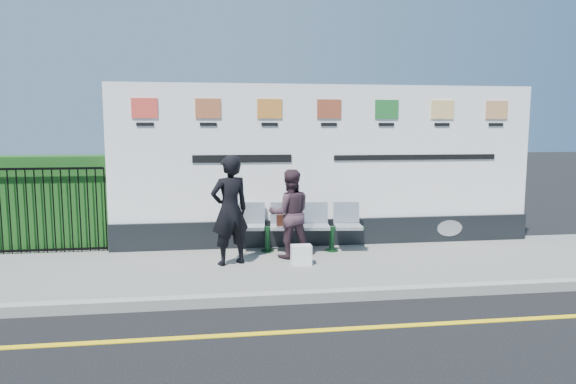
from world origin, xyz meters
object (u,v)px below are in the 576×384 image
object	(u,v)px
billboard	(327,176)
bench	(300,238)
woman_right	(290,214)
woman_left	(230,210)

from	to	relation	value
billboard	bench	bearing A→B (deg)	-140.31
bench	woman_right	xyz separation A→B (m)	(-0.24, -0.41, 0.52)
billboard	woman_right	xyz separation A→B (m)	(-0.85, -0.91, -0.54)
woman_right	billboard	bearing A→B (deg)	-135.19
bench	woman_left	distance (m)	1.59
billboard	woman_right	size ratio (longest dim) A/B	5.28
billboard	woman_left	xyz separation A→B (m)	(-1.87, -1.22, -0.41)
billboard	woman_left	world-z (taller)	billboard
billboard	bench	distance (m)	1.33
woman_left	woman_right	bearing A→B (deg)	173.20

